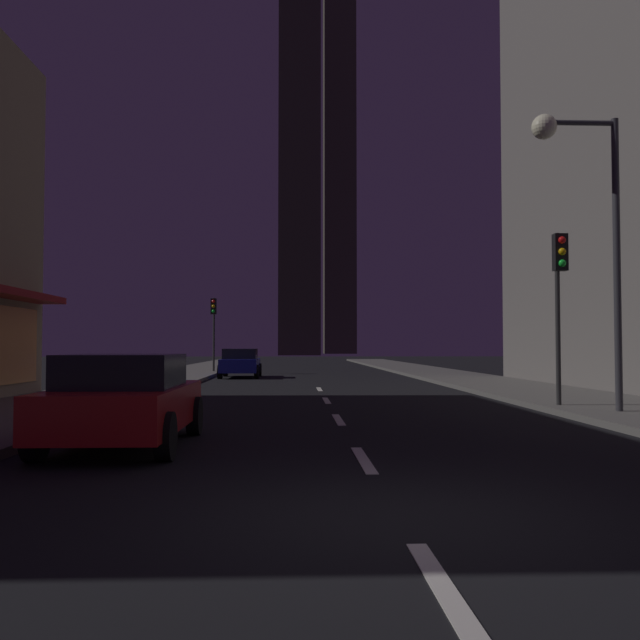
{
  "coord_description": "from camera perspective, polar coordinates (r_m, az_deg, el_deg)",
  "views": [
    {
      "loc": [
        -0.98,
        -6.39,
        1.58
      ],
      "look_at": [
        0.0,
        18.33,
        2.51
      ],
      "focal_mm": 38.81,
      "sensor_mm": 36.0,
      "label": 1
    }
  ],
  "objects": [
    {
      "name": "street_lamp_right",
      "position": [
        16.63,
        20.61,
        10.09
      ],
      "size": [
        1.96,
        0.56,
        6.58
      ],
      "color": "#38383D",
      "rests_on": "sidewalk_right"
    },
    {
      "name": "skyscraper_distant_tall",
      "position": [
        127.7,
        -1.71,
        14.0
      ],
      "size": [
        7.35,
        8.63,
        74.3
      ],
      "primitive_type": "cube",
      "color": "#423F32",
      "rests_on": "ground"
    },
    {
      "name": "lane_marking_center",
      "position": [
        14.91,
        1.53,
        -8.22
      ],
      "size": [
        0.16,
        23.0,
        0.01
      ],
      "color": "silver",
      "rests_on": "ground"
    },
    {
      "name": "fire_hydrant_far_left",
      "position": [
        29.76,
        -11.82,
        -4.29
      ],
      "size": [
        0.42,
        0.3,
        0.65
      ],
      "color": "red",
      "rests_on": "sidewalk_left"
    },
    {
      "name": "car_parked_near",
      "position": [
        11.28,
        -15.79,
        -6.33
      ],
      "size": [
        1.98,
        4.24,
        1.45
      ],
      "color": "#B21919",
      "rests_on": "ground"
    },
    {
      "name": "traffic_light_far_left",
      "position": [
        39.97,
        -8.76,
        0.17
      ],
      "size": [
        0.32,
        0.48,
        4.2
      ],
      "color": "#2D2D2D",
      "rests_on": "sidewalk_left"
    },
    {
      "name": "traffic_light_near_right",
      "position": [
        17.79,
        19.14,
        3.16
      ],
      "size": [
        0.32,
        0.48,
        4.2
      ],
      "color": "#2D2D2D",
      "rests_on": "sidewalk_right"
    },
    {
      "name": "ground_plane",
      "position": [
        38.44,
        -0.81,
        -4.6
      ],
      "size": [
        78.0,
        136.0,
        0.1
      ],
      "primitive_type": "cube",
      "color": "black"
    },
    {
      "name": "sidewalk_left",
      "position": [
        38.89,
        -11.21,
        -4.34
      ],
      "size": [
        4.0,
        76.0,
        0.15
      ],
      "primitive_type": "cube",
      "color": "#605E59",
      "rests_on": "ground"
    },
    {
      "name": "skyscraper_distant_mid",
      "position": [
        151.93,
        1.61,
        12.35
      ],
      "size": [
        6.73,
        7.69,
        79.34
      ],
      "primitive_type": "cube",
      "color": "#4A4738",
      "rests_on": "ground"
    },
    {
      "name": "car_parked_far",
      "position": [
        34.96,
        -6.58,
        -3.53
      ],
      "size": [
        1.98,
        4.24,
        1.45
      ],
      "color": "navy",
      "rests_on": "ground"
    },
    {
      "name": "sidewalk_right",
      "position": [
        39.24,
        9.49,
        -4.34
      ],
      "size": [
        4.0,
        76.0,
        0.15
      ],
      "primitive_type": "cube",
      "color": "#605E59",
      "rests_on": "ground"
    }
  ]
}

